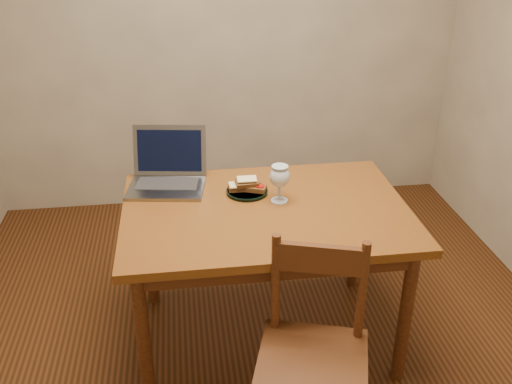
{
  "coord_description": "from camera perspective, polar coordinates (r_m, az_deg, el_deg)",
  "views": [
    {
      "loc": [
        -0.31,
        -2.22,
        1.98
      ],
      "look_at": [
        0.0,
        0.08,
        0.8
      ],
      "focal_mm": 40.0,
      "sensor_mm": 36.0,
      "label": 1
    }
  ],
  "objects": [
    {
      "name": "milk_glass",
      "position": [
        2.62,
        2.37,
        0.84
      ],
      "size": [
        0.09,
        0.09,
        0.18
      ],
      "primitive_type": null,
      "color": "white",
      "rests_on": "table"
    },
    {
      "name": "sandwich_cheese",
      "position": [
        2.72,
        -1.62,
        0.57
      ],
      "size": [
        0.11,
        0.06,
        0.03
      ],
      "primitive_type": null,
      "rotation": [
        0.0,
        0.0,
        -0.0
      ],
      "color": "#381E0C",
      "rests_on": "plate"
    },
    {
      "name": "chair",
      "position": [
        2.25,
        5.79,
        -15.05
      ],
      "size": [
        0.51,
        0.5,
        0.44
      ],
      "rotation": [
        0.0,
        0.0,
        -0.3
      ],
      "color": "#36160B",
      "rests_on": "floor"
    },
    {
      "name": "laptop",
      "position": [
        2.84,
        -8.8,
        2.19
      ],
      "size": [
        0.41,
        0.38,
        0.26
      ],
      "rotation": [
        0.0,
        0.0,
        -0.15
      ],
      "color": "slate",
      "rests_on": "table"
    },
    {
      "name": "plate",
      "position": [
        2.73,
        -0.9,
        0.05
      ],
      "size": [
        0.2,
        0.2,
        0.02
      ],
      "primitive_type": "cylinder",
      "color": "black",
      "rests_on": "table"
    },
    {
      "name": "sandwich_top",
      "position": [
        2.71,
        -0.92,
        1.0
      ],
      "size": [
        0.11,
        0.07,
        0.03
      ],
      "primitive_type": null,
      "rotation": [
        0.0,
        0.0,
        0.07
      ],
      "color": "#381E0C",
      "rests_on": "plate"
    },
    {
      "name": "sandwich_tomato",
      "position": [
        2.71,
        -0.08,
        0.47
      ],
      "size": [
        0.12,
        0.1,
        0.03
      ],
      "primitive_type": null,
      "rotation": [
        0.0,
        0.0,
        -0.38
      ],
      "color": "#381E0C",
      "rests_on": "plate"
    },
    {
      "name": "floor",
      "position": [
        3.0,
        0.13,
        -14.67
      ],
      "size": [
        3.2,
        3.2,
        0.02
      ],
      "primitive_type": "cube",
      "color": "black",
      "rests_on": "ground"
    },
    {
      "name": "back_wall",
      "position": [
        3.91,
        -3.27,
        16.82
      ],
      "size": [
        3.2,
        0.02,
        2.6
      ],
      "primitive_type": "cube",
      "color": "gray",
      "rests_on": "floor"
    },
    {
      "name": "table",
      "position": [
        2.64,
        0.97,
        -3.24
      ],
      "size": [
        1.3,
        0.9,
        0.74
      ],
      "color": "#4F250D",
      "rests_on": "floor"
    }
  ]
}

